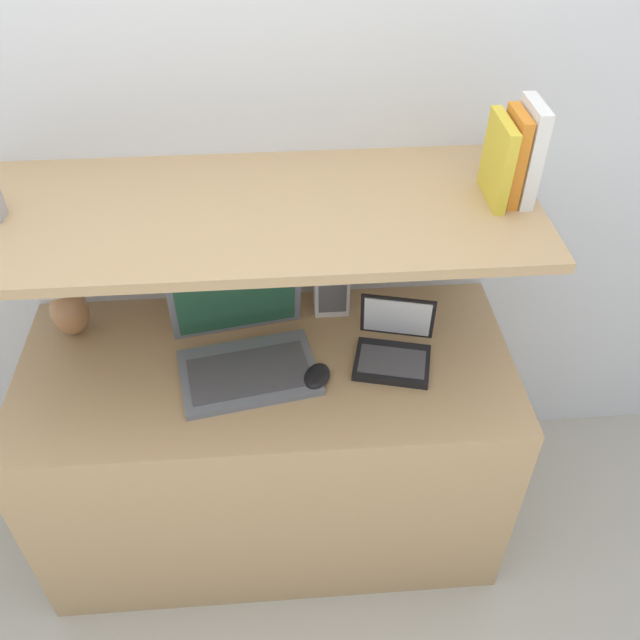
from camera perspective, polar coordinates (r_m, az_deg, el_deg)
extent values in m
plane|color=#B2AD9E|center=(2.41, -3.39, -22.51)|extent=(12.00, 12.00, 0.00)
cube|color=silver|center=(2.03, -5.39, 12.79)|extent=(6.00, 0.05, 2.40)
cube|color=tan|center=(2.26, -4.04, -10.69)|extent=(1.43, 0.65, 0.78)
cube|color=silver|center=(2.33, -4.49, -0.54)|extent=(1.43, 0.04, 1.23)
cube|color=tan|center=(1.73, -5.43, 9.02)|extent=(1.43, 0.58, 0.03)
ellipsoid|color=#B27A4C|center=(2.14, -20.35, 0.68)|extent=(0.11, 0.11, 0.16)
cylinder|color=tan|center=(2.08, -21.03, 2.91)|extent=(0.02, 0.02, 0.06)
cone|color=silver|center=(2.03, -21.63, 4.90)|extent=(0.22, 0.22, 0.12)
cube|color=slate|center=(1.93, -6.02, -4.41)|extent=(0.42, 0.32, 0.02)
cube|color=#47474C|center=(1.92, -5.99, -4.38)|extent=(0.36, 0.24, 0.00)
cube|color=slate|center=(1.95, -7.09, 1.68)|extent=(0.38, 0.12, 0.26)
cube|color=#235138|center=(1.95, -7.07, 1.61)|extent=(0.35, 0.11, 0.23)
cube|color=black|center=(1.96, 6.09, -3.59)|extent=(0.25, 0.21, 0.02)
cube|color=#47474C|center=(1.95, 6.09, -3.48)|extent=(0.21, 0.16, 0.00)
cube|color=black|center=(1.97, 6.53, 0.31)|extent=(0.22, 0.09, 0.16)
cube|color=white|center=(1.97, 6.52, 0.23)|extent=(0.19, 0.08, 0.14)
ellipsoid|color=black|center=(1.90, -0.27, -4.79)|extent=(0.10, 0.12, 0.04)
cube|color=white|center=(2.10, 0.95, 2.56)|extent=(0.11, 0.09, 0.15)
cube|color=#59595B|center=(2.06, 1.06, 1.78)|extent=(0.09, 0.00, 0.10)
cube|color=silver|center=(1.77, 17.09, 13.34)|extent=(0.03, 0.14, 0.25)
cube|color=orange|center=(1.77, 15.93, 13.07)|extent=(0.03, 0.13, 0.23)
cube|color=gold|center=(1.76, 14.75, 12.85)|extent=(0.03, 0.17, 0.21)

